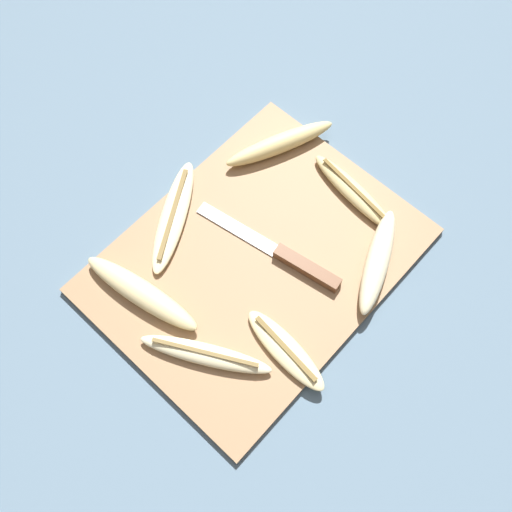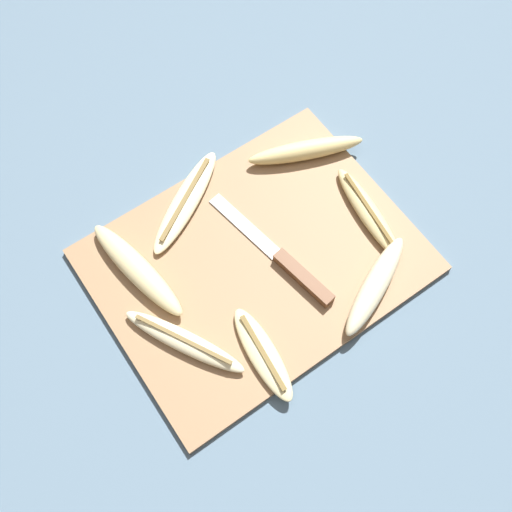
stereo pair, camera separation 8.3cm
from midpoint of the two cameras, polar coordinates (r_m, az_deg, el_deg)
ground_plane at (r=0.96m, az=2.47°, el=-0.79°), size 4.00×4.00×0.00m
cutting_board at (r=0.95m, az=2.49°, el=-0.64°), size 0.49×0.38×0.01m
knife at (r=0.93m, az=5.95°, el=-1.34°), size 0.06×0.26×0.02m
banana_soft_right at (r=0.89m, az=3.36°, el=-9.56°), size 0.06×0.16×0.02m
banana_spotted_left at (r=0.99m, az=12.99°, el=3.86°), size 0.06×0.19×0.02m
banana_ripe_center at (r=0.93m, az=-8.79°, el=-1.51°), size 0.07×0.21×0.03m
banana_cream_curved at (r=0.98m, az=-4.32°, el=4.99°), size 0.20×0.14×0.02m
banana_golden_short at (r=1.03m, az=7.10°, el=9.76°), size 0.20×0.11×0.03m
banana_pale_long at (r=0.89m, az=-4.21°, el=-8.39°), size 0.12×0.19×0.02m
banana_bright_far at (r=0.93m, az=13.78°, el=-2.98°), size 0.18×0.11×0.04m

